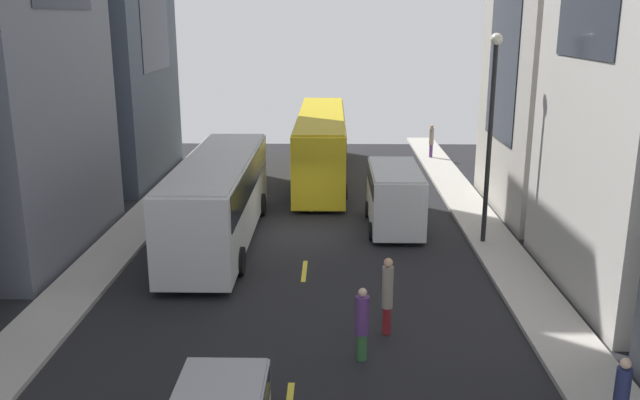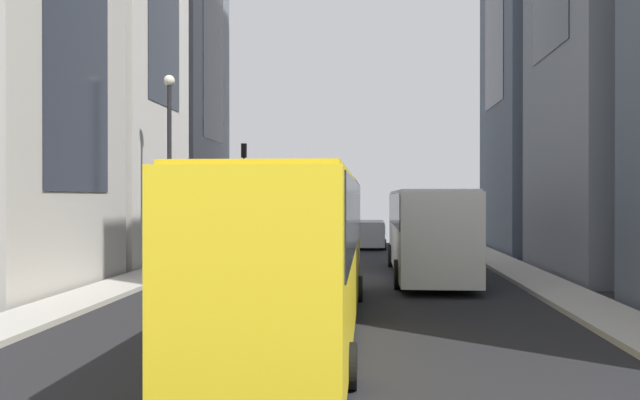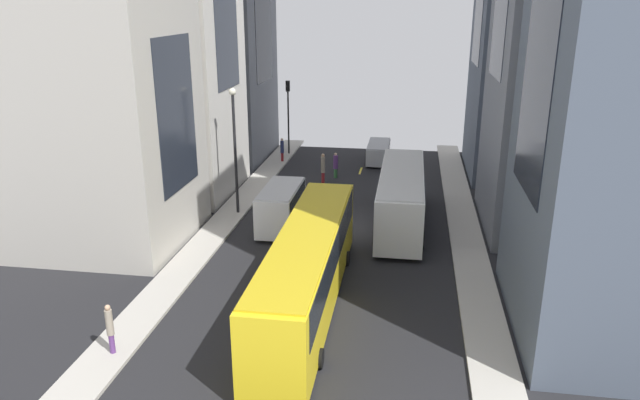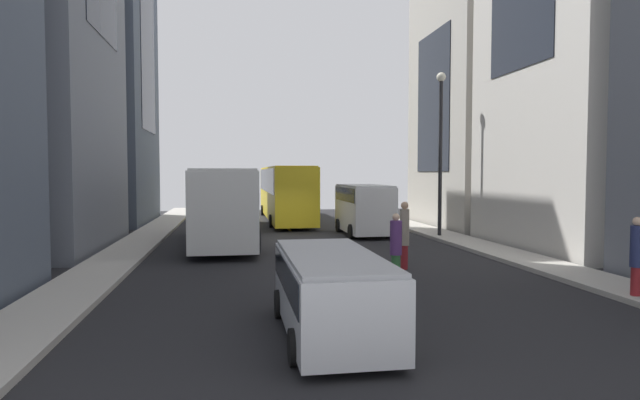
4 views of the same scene
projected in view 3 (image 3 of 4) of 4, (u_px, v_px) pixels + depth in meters
ground_plane at (342, 227)px, 35.82m from camera, size 40.40×40.40×0.00m
sidewalk_west at (465, 233)px, 34.74m from camera, size 1.86×44.00×0.15m
sidewalk_east at (226, 219)px, 36.85m from camera, size 1.86×44.00×0.15m
lane_stripe_0 at (369, 147)px, 55.49m from camera, size 0.16×2.00×0.01m
lane_stripe_1 at (361, 171)px, 47.62m from camera, size 0.16×2.00×0.01m
lane_stripe_2 at (349, 205)px, 39.75m from camera, size 0.16×2.00×0.01m
lane_stripe_3 at (333, 255)px, 31.89m from camera, size 0.16×2.00×0.01m
lane_stripe_4 at (305, 338)px, 24.02m from camera, size 0.16×2.00×0.01m
building_east_2 at (89, 112)px, 31.88m from camera, size 9.92×8.81×14.60m
city_bus_white at (401, 193)px, 35.63m from camera, size 2.80×11.55×3.35m
streetcar_yellow at (308, 263)px, 25.89m from camera, size 2.70×14.70×3.59m
delivery_van_white at (281, 205)px, 35.09m from camera, size 2.25×5.01×2.58m
car_silver_0 at (378, 151)px, 49.98m from camera, size 1.95×4.75×1.63m
pedestrian_crossing_near at (336, 165)px, 45.48m from camera, size 0.36×0.36×1.98m
pedestrian_crossing_mid at (110, 327)px, 22.44m from camera, size 0.28×0.28×2.04m
pedestrian_walking_far at (282, 149)px, 49.64m from camera, size 0.30×0.30×1.96m
pedestrian_waiting_curb at (323, 167)px, 44.16m from camera, size 0.31×0.31×2.24m
traffic_light_near_corner at (288, 104)px, 51.15m from camera, size 0.32×0.44×6.35m
streetlamp_near at (235, 139)px, 36.40m from camera, size 0.44×0.44×7.87m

